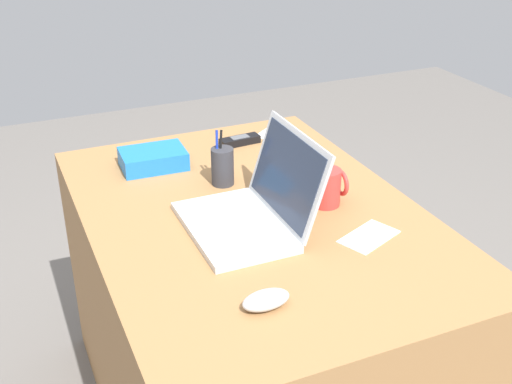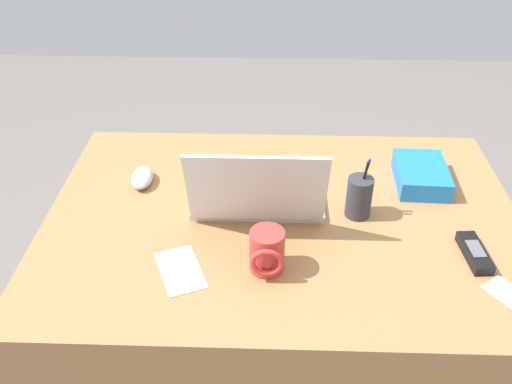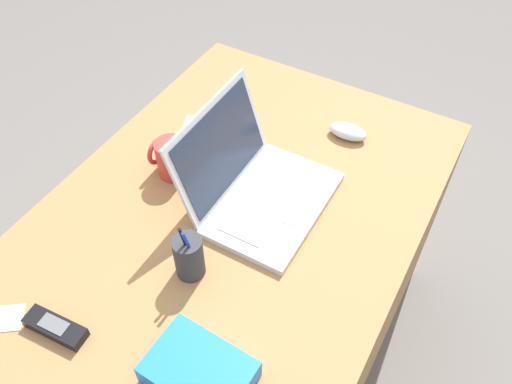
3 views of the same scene
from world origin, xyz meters
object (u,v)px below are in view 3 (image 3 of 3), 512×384
(pen_holder, at_px, (189,257))
(coffee_mug_white, at_px, (171,158))
(cordless_phone, at_px, (55,327))
(snack_bag, at_px, (199,372))
(laptop, at_px, (256,185))
(computer_mouse, at_px, (348,131))

(pen_holder, bearing_deg, coffee_mug_white, 43.09)
(cordless_phone, relative_size, pen_holder, 0.84)
(cordless_phone, distance_m, snack_bag, 0.31)
(snack_bag, bearing_deg, coffee_mug_white, 41.01)
(laptop, xyz_separation_m, coffee_mug_white, (-0.03, 0.23, 0.00))
(computer_mouse, xyz_separation_m, coffee_mug_white, (-0.35, 0.34, 0.03))
(coffee_mug_white, distance_m, pen_holder, 0.31)
(computer_mouse, height_order, cordless_phone, computer_mouse)
(laptop, bearing_deg, pen_holder, 175.87)
(snack_bag, bearing_deg, pen_holder, 38.35)
(cordless_phone, xyz_separation_m, pen_holder, (0.25, -0.16, 0.04))
(laptop, bearing_deg, coffee_mug_white, 96.85)
(computer_mouse, bearing_deg, coffee_mug_white, 132.83)
(pen_holder, distance_m, snack_bag, 0.24)
(coffee_mug_white, relative_size, cordless_phone, 0.75)
(computer_mouse, bearing_deg, snack_bag, 178.74)
(computer_mouse, height_order, coffee_mug_white, coffee_mug_white)
(computer_mouse, distance_m, snack_bag, 0.77)
(laptop, distance_m, computer_mouse, 0.34)
(cordless_phone, bearing_deg, pen_holder, -31.72)
(cordless_phone, relative_size, snack_bag, 0.71)
(coffee_mug_white, xyz_separation_m, snack_bag, (-0.42, -0.36, -0.02))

